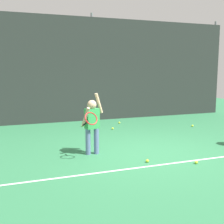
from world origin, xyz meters
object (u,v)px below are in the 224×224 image
object	(u,v)px
tennis_ball_1	(147,161)
tennis_ball_6	(119,123)
tennis_ball_5	(84,123)
tennis_ball_7	(83,126)
tennis_ball_2	(196,162)
tennis_ball_4	(113,128)
tennis_player	(92,122)
tennis_ball_0	(192,126)

from	to	relation	value
tennis_ball_1	tennis_ball_6	world-z (taller)	same
tennis_ball_5	tennis_ball_7	bearing A→B (deg)	-109.87
tennis_ball_2	tennis_ball_7	xyz separation A→B (m)	(-1.18, 4.45, 0.00)
tennis_ball_4	tennis_ball_1	bearing A→B (deg)	-98.09
tennis_ball_1	tennis_ball_7	bearing A→B (deg)	94.28
tennis_player	tennis_ball_0	distance (m)	4.41
tennis_ball_2	tennis_ball_6	xyz separation A→B (m)	(0.15, 4.52, 0.00)
tennis_player	tennis_ball_1	size ratio (longest dim) A/B	20.46
tennis_ball_0	tennis_ball_6	size ratio (longest dim) A/B	1.00
tennis_player	tennis_ball_0	xyz separation A→B (m)	(3.95, 1.83, -0.69)
tennis_ball_4	tennis_player	bearing A→B (deg)	-119.98
tennis_ball_4	tennis_ball_5	xyz separation A→B (m)	(-0.62, 1.17, 0.00)
tennis_ball_1	tennis_ball_0	bearing A→B (deg)	42.03
tennis_ball_1	tennis_ball_7	distance (m)	4.05
tennis_ball_0	tennis_ball_5	distance (m)	3.63
tennis_ball_1	tennis_ball_6	size ratio (longest dim) A/B	1.00
tennis_ball_0	tennis_ball_2	distance (m)	3.86
tennis_ball_1	tennis_ball_5	xyz separation A→B (m)	(-0.16, 4.43, 0.00)
tennis_ball_0	tennis_ball_7	distance (m)	3.60
tennis_ball_1	tennis_ball_5	distance (m)	4.44
tennis_ball_4	tennis_ball_6	bearing A→B (deg)	56.29
tennis_ball_0	tennis_ball_5	xyz separation A→B (m)	(-3.22, 1.67, 0.00)
tennis_player	tennis_ball_4	xyz separation A→B (m)	(1.35, 2.34, -0.69)
tennis_player	tennis_ball_0	size ratio (longest dim) A/B	20.46
tennis_ball_7	tennis_ball_0	bearing A→B (deg)	-20.73
tennis_player	tennis_ball_5	bearing A→B (deg)	62.56
tennis_ball_5	tennis_ball_7	size ratio (longest dim) A/B	1.00
tennis_player	tennis_ball_7	bearing A→B (deg)	63.65
tennis_ball_0	tennis_ball_7	xyz separation A→B (m)	(-3.37, 1.27, 0.00)
tennis_player	tennis_ball_2	xyz separation A→B (m)	(1.76, -1.35, -0.69)
tennis_ball_1	tennis_ball_2	distance (m)	0.97
tennis_ball_5	tennis_ball_0	bearing A→B (deg)	-27.39
tennis_ball_7	tennis_ball_4	bearing A→B (deg)	-45.11
tennis_ball_6	tennis_ball_7	distance (m)	1.33
tennis_ball_0	tennis_ball_7	world-z (taller)	same
tennis_ball_2	tennis_ball_5	distance (m)	4.96
tennis_ball_7	tennis_ball_1	bearing A→B (deg)	-85.72
tennis_ball_5	tennis_ball_6	bearing A→B (deg)	-15.60
tennis_ball_0	tennis_ball_2	bearing A→B (deg)	-124.58
tennis_ball_2	tennis_ball_4	world-z (taller)	same
tennis_player	tennis_ball_4	bearing A→B (deg)	44.25
tennis_ball_1	tennis_ball_4	size ratio (longest dim) A/B	1.00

